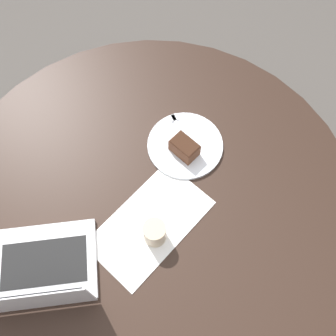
% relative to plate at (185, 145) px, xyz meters
% --- Properties ---
extents(ground_plane, '(12.00, 12.00, 0.00)m').
position_rel_plate_xyz_m(ground_plane, '(0.22, 0.10, -0.71)').
color(ground_plane, '#4C4742').
extents(dining_table, '(1.40, 1.40, 0.70)m').
position_rel_plate_xyz_m(dining_table, '(0.22, 0.10, -0.11)').
color(dining_table, black).
rests_on(dining_table, ground_plane).
extents(paper_document, '(0.43, 0.29, 0.00)m').
position_rel_plate_xyz_m(paper_document, '(0.26, 0.16, -0.00)').
color(paper_document, white).
rests_on(paper_document, dining_table).
extents(plate, '(0.26, 0.26, 0.01)m').
position_rel_plate_xyz_m(plate, '(0.00, 0.00, 0.00)').
color(plate, silver).
rests_on(plate, dining_table).
extents(cake_slice, '(0.08, 0.10, 0.06)m').
position_rel_plate_xyz_m(cake_slice, '(0.02, 0.02, 0.03)').
color(cake_slice, brown).
rests_on(cake_slice, plate).
extents(fork, '(0.06, 0.17, 0.00)m').
position_rel_plate_xyz_m(fork, '(-0.02, -0.06, 0.01)').
color(fork, silver).
rests_on(fork, plate).
extents(coffee_glass, '(0.07, 0.07, 0.09)m').
position_rel_plate_xyz_m(coffee_glass, '(0.27, 0.20, 0.04)').
color(coffee_glass, '#C6AD89').
rests_on(coffee_glass, dining_table).
extents(laptop, '(0.39, 0.37, 0.21)m').
position_rel_plate_xyz_m(laptop, '(0.61, 0.10, 0.03)').
color(laptop, silver).
rests_on(laptop, dining_table).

